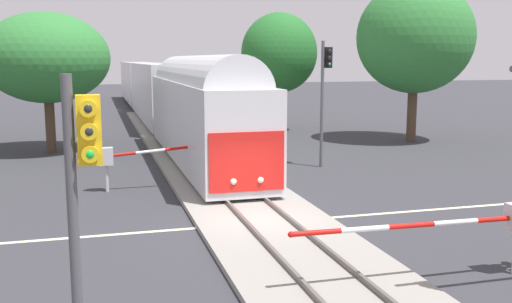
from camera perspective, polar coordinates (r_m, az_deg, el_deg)
The scene contains 11 objects.
ground_plane at distance 19.05m, azimuth 0.65°, elevation -7.06°, with size 220.00×220.00×0.00m, color #333338.
road_centre_stripe at distance 19.05m, azimuth 0.66°, elevation -7.05°, with size 44.00×0.20×0.01m.
railway_track at distance 19.02m, azimuth 0.66°, elevation -6.78°, with size 4.40×80.00×0.32m.
commuter_train at distance 49.51m, azimuth -9.64°, elevation 6.00°, with size 3.04×63.33×5.16m.
crossing_gate_near at distance 15.20m, azimuth 22.06°, elevation -6.46°, with size 6.50×0.40×1.80m.
crossing_gate_far at distance 23.94m, azimuth -12.65°, elevation -0.38°, with size 6.49×0.40×1.94m.
traffic_signal_near_left at distance 8.70m, azimuth -16.78°, elevation -3.75°, with size 0.53×0.38×5.10m.
traffic_signal_far_side at distance 28.54m, azimuth 6.81°, elevation 6.65°, with size 0.53×0.38×6.17m.
maple_right_background at distance 38.83m, azimuth 15.39°, elevation 10.78°, with size 7.39×7.39×10.23m.
oak_behind_train at distance 34.80m, azimuth -19.93°, elevation 8.65°, with size 6.98×6.98×7.90m.
elm_centre_background at distance 42.80m, azimuth 2.30°, elevation 9.66°, with size 5.55×5.55×8.65m.
Camera 1 is at (-5.11, -17.57, 5.30)m, focal length 40.62 mm.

